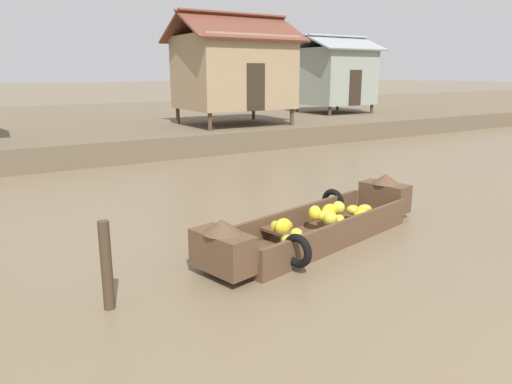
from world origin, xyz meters
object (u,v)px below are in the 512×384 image
stilt_house_mid_left (234,71)px  banana_boat (319,224)px  mooring_post (106,266)px  stilt_house_mid_right (335,75)px

stilt_house_mid_left → banana_boat: bearing=-112.8°
banana_boat → mooring_post: (-3.86, -0.59, 0.28)m
stilt_house_mid_left → mooring_post: size_ratio=4.25×
mooring_post → stilt_house_mid_right: bearing=41.7°
stilt_house_mid_right → mooring_post: stilt_house_mid_right is taller
banana_boat → stilt_house_mid_left: 12.83m
stilt_house_mid_right → mooring_post: 22.13m
banana_boat → stilt_house_mid_left: stilt_house_mid_left is taller
stilt_house_mid_left → stilt_house_mid_right: stilt_house_mid_left is taller
stilt_house_mid_left → mooring_post: stilt_house_mid_left is taller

